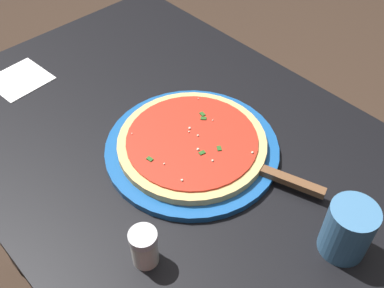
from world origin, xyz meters
The scene contains 7 objects.
restaurant_table centered at (0.00, 0.00, 0.62)m, with size 1.12×0.74×0.76m.
serving_plate centered at (-0.03, -0.01, 0.77)m, with size 0.35×0.35×0.01m, color #195199.
pizza centered at (-0.03, -0.01, 0.78)m, with size 0.30×0.30×0.02m.
pizza_server centered at (-0.19, -0.07, 0.78)m, with size 0.22×0.11×0.01m.
cup_tall_drink centered at (-0.36, -0.04, 0.81)m, with size 0.08×0.08×0.10m, color teal.
napkin_folded_right centered at (0.42, 0.13, 0.76)m, with size 0.12×0.12×0.00m, color white.
parmesan_shaker centered at (-0.16, 0.21, 0.80)m, with size 0.05×0.05×0.07m.
Camera 1 is at (-0.49, 0.41, 1.42)m, focal length 42.05 mm.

